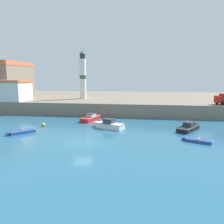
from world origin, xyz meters
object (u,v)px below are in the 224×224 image
Objects in this scene: motorboat_black_0 at (189,127)px; church at (4,77)px; harbor_shed_mid_row at (9,90)px; motorboat_red_3 at (91,118)px; lighthouse at (83,76)px; dinghy_blue_1 at (198,140)px; mooring_buoy at (44,125)px; dinghy_blue_2 at (22,132)px; motorboat_white_4 at (109,125)px.

church is (-47.73, 23.95, 7.74)m from motorboat_black_0.
harbor_shed_mid_row reaches higher than motorboat_black_0.
lighthouse reaches higher than motorboat_red_3.
motorboat_black_0 is at bearing -41.05° from lighthouse.
mooring_buoy is (-24.00, 5.64, 0.06)m from dinghy_blue_1.
lighthouse reaches higher than mooring_buoy.
dinghy_blue_1 is 6.14× the size of mooring_buoy.
motorboat_red_3 is 23.27m from harbor_shed_mid_row.
harbor_shed_mid_row is (-38.77, 19.01, 4.99)m from dinghy_blue_1.
motorboat_black_0 is 25.75m from dinghy_blue_2.
church reaches higher than motorboat_red_3.
church is at bearing 153.35° from motorboat_black_0.
church is (-22.62, 29.61, 7.96)m from dinghy_blue_2.
motorboat_white_4 is at bearing -178.30° from motorboat_black_0.
motorboat_white_4 is 0.63× the size of harbor_shed_mid_row.
dinghy_blue_2 is at bearing -125.76° from motorboat_red_3.
motorboat_black_0 reaches higher than mooring_buoy.
church is 14.73m from harbor_shed_mid_row.
harbor_shed_mid_row is (-14.77, 13.37, 4.93)m from mooring_buoy.
motorboat_black_0 is at bearing -17.17° from motorboat_red_3.
dinghy_blue_2 is at bearing -102.47° from mooring_buoy.
lighthouse is at bearing 24.31° from harbor_shed_mid_row.
lighthouse is 17.88m from harbor_shed_mid_row.
motorboat_black_0 is 18.01m from motorboat_red_3.
dinghy_blue_1 is at bearing -34.25° from motorboat_red_3.
dinghy_blue_1 is 24.66m from mooring_buoy.
mooring_buoy is 22.25m from lighthouse.
church is (-47.71, 30.33, 8.00)m from dinghy_blue_1.
church is at bearing 147.55° from dinghy_blue_1.
motorboat_white_4 is at bearing -34.80° from church.
motorboat_red_3 is at bearing -31.40° from church.
dinghy_blue_2 is 0.65× the size of motorboat_red_3.
dinghy_blue_2 is 5.03m from mooring_buoy.
motorboat_white_4 is 29.51m from harbor_shed_mid_row.
mooring_buoy is at bearing -138.36° from motorboat_red_3.
motorboat_red_3 is 9.32× the size of mooring_buoy.
church reaches higher than mooring_buoy.
dinghy_blue_1 is at bearing -1.64° from dinghy_blue_2.
lighthouse is (1.23, 20.60, 8.33)m from mooring_buoy.
mooring_buoy reaches higher than dinghy_blue_1.
church is at bearing 133.82° from mooring_buoy.
motorboat_white_4 is at bearing -63.53° from lighthouse.
dinghy_blue_1 is at bearing -49.04° from lighthouse.
motorboat_red_3 is 0.47× the size of lighthouse.
church is 1.29× the size of lighthouse.
lighthouse reaches higher than motorboat_black_0.
motorboat_white_4 is 23.99m from lighthouse.
motorboat_red_3 is 17.55m from lighthouse.
motorboat_white_4 is at bearing -51.78° from motorboat_red_3.
dinghy_blue_2 is at bearing -167.30° from motorboat_black_0.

